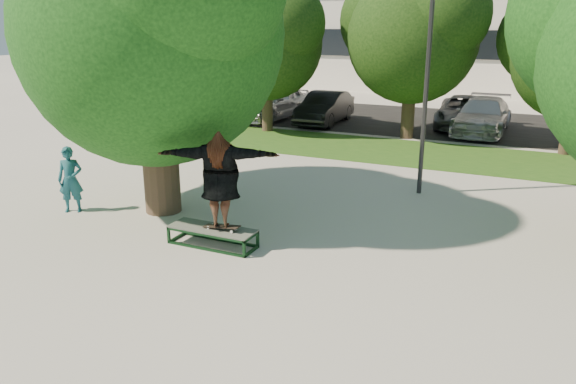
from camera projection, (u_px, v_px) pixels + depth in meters
The scene contains 14 objects.
ground at pixel (310, 256), 10.81m from camera, with size 120.00×120.00×0.00m, color #A29E95.
grass_strip at pixel (448, 156), 18.64m from camera, with size 30.00×4.00×0.02m, color #1D4C15.
asphalt_strip at pixel (450, 123), 24.68m from camera, with size 40.00×8.00×0.01m, color black.
tree_left at pixel (150, 17), 12.18m from camera, with size 6.96×5.95×7.12m.
bg_tree_left at pixel (266, 36), 21.95m from camera, with size 5.28×4.51×5.77m.
bg_tree_mid at pixel (412, 29), 20.54m from camera, with size 5.76×4.92×6.24m.
lamppost at pixel (428, 71), 13.82m from camera, with size 0.25×0.15×6.11m.
grind_box at pixel (213, 237), 11.27m from camera, with size 1.80×0.60×0.38m.
skater_rig at pixel (220, 180), 10.82m from camera, with size 2.42×1.36×1.98m.
bystander at pixel (70, 180), 13.11m from camera, with size 0.57×0.37×1.56m, color #184F5C.
car_silver_a at pixel (271, 102), 25.34m from camera, with size 1.91×4.74×1.62m, color silver.
car_dark at pixel (325, 108), 24.38m from camera, with size 1.45×4.16×1.37m, color black.
car_grey at pixel (464, 112), 23.52m from camera, with size 2.16×4.69×1.30m, color slate.
car_silver_b at pixel (483, 116), 22.42m from camera, with size 1.93×4.74×1.38m, color #B6B6BB.
Camera 1 is at (3.80, -9.23, 4.36)m, focal length 35.00 mm.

